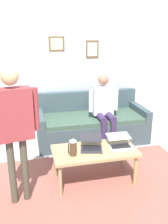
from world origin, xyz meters
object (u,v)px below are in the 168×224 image
Objects in this scene: person_seated at (104,106)px; couch at (91,124)px; laptop_left at (91,145)px; laptop_center at (120,143)px; person_standing at (14,121)px; coffee_table at (95,153)px; french_press at (73,148)px.

couch is at bearing -50.84° from person_seated.
laptop_left is 0.41m from laptop_center.
person_standing is (0.97, 0.26, 0.53)m from laptop_left.
laptop_left is 0.25× the size of person_standing.
laptop_center is 0.22× the size of person_standing.
couch is at bearing -104.60° from laptop_left.
couch is 1.41m from coffee_table.
laptop_left is (0.03, -0.05, 0.10)m from coffee_table.
laptop_left is 1.17× the size of laptop_center.
coffee_table is at bearing 77.28° from couch.
french_press is at bearing -169.98° from person_standing.
person_seated reaches higher than coffee_table.
laptop_center is at bearing 92.62° from couch.
person_standing reaches higher than french_press.
person_standing is at bearing 11.53° from coffee_table.
person_seated is (-0.81, -1.22, 0.15)m from french_press.
person_standing reaches higher than laptop_center.
person_seated reaches higher than french_press.
coffee_table is at bearing 66.59° from person_seated.
couch is 8.84× the size of french_press.
laptop_center is at bearing -176.98° from coffee_table.
person_standing is at bearing 50.21° from couch.
laptop_left reaches higher than coffee_table.
laptop_center is 0.69m from french_press.
french_press is (0.31, 0.08, 0.16)m from coffee_table.
laptop_left is 0.32× the size of person_seated.
laptop_left is at bearing -165.02° from person_standing.
couch reaches higher than coffee_table.
person_standing reaches higher than couch.
person_seated reaches higher than laptop_left.
person_seated reaches higher than couch.
laptop_center is (-0.06, 1.35, 0.22)m from couch.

